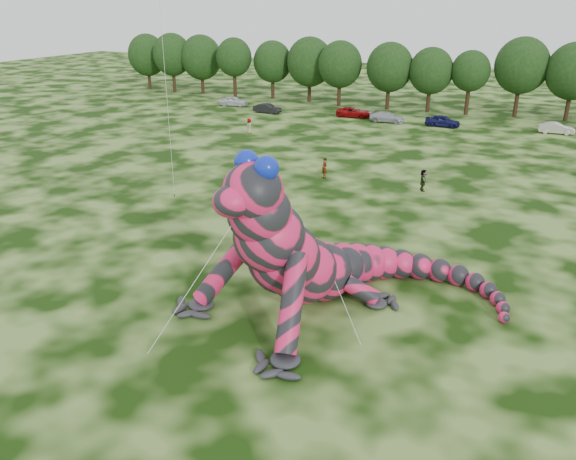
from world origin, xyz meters
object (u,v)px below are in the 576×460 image
(tree_1, at_px, (173,63))
(spectator_4, at_px, (249,126))
(tree_11, at_px, (572,82))
(car_2, at_px, (354,112))
(tree_4, at_px, (273,70))
(car_4, at_px, (443,121))
(car_0, at_px, (234,101))
(inflatable_gecko, at_px, (321,221))
(tree_7, at_px, (389,76))
(tree_10, at_px, (520,77))
(tree_6, at_px, (340,74))
(spectator_5, at_px, (423,180))
(tree_3, at_px, (234,68))
(car_1, at_px, (267,108))
(tree_5, at_px, (310,70))
(car_5, at_px, (556,128))
(car_3, at_px, (387,117))
(spectator_0, at_px, (324,168))
(tree_0, at_px, (148,62))
(tree_2, at_px, (202,64))
(tree_9, at_px, (469,83))
(tree_8, at_px, (430,80))

(tree_1, xyz_separation_m, spectator_4, (27.50, -24.10, -3.99))
(tree_11, relative_size, car_2, 2.13)
(tree_4, relative_size, car_4, 2.10)
(car_0, bearing_deg, tree_1, 56.16)
(inflatable_gecko, height_order, tree_7, tree_7)
(tree_10, xyz_separation_m, car_0, (-39.38, -8.69, -4.52))
(tree_6, xyz_separation_m, spectator_5, (20.19, -35.99, -3.84))
(inflatable_gecko, relative_size, tree_1, 1.77)
(tree_3, distance_m, car_1, 15.46)
(tree_7, distance_m, tree_11, 23.91)
(car_0, bearing_deg, tree_4, -22.19)
(tree_5, relative_size, car_5, 2.44)
(tree_6, distance_m, car_3, 14.09)
(spectator_5, bearing_deg, car_2, 7.26)
(tree_1, height_order, spectator_4, tree_1)
(inflatable_gecko, relative_size, spectator_5, 9.55)
(tree_11, height_order, spectator_0, tree_11)
(car_0, bearing_deg, tree_7, -79.83)
(tree_10, relative_size, tree_11, 1.04)
(tree_4, height_order, spectator_4, tree_4)
(tree_5, relative_size, spectator_0, 5.25)
(tree_11, bearing_deg, tree_5, 179.63)
(car_0, xyz_separation_m, car_5, (44.67, -0.75, -0.07))
(tree_7, bearing_deg, car_1, -146.05)
(tree_1, bearing_deg, car_2, -14.22)
(tree_5, bearing_deg, spectator_5, -55.68)
(tree_0, distance_m, spectator_4, 42.30)
(tree_2, height_order, spectator_0, tree_2)
(car_2, height_order, car_5, car_5)
(tree_1, distance_m, tree_9, 49.43)
(tree_11, distance_m, car_1, 40.48)
(tree_8, height_order, car_0, tree_8)
(tree_9, height_order, car_1, tree_9)
(tree_0, distance_m, tree_6, 37.09)
(tree_2, distance_m, tree_8, 38.84)
(tree_8, xyz_separation_m, spectator_0, (-1.93, -36.43, -3.54))
(inflatable_gecko, bearing_deg, car_5, 100.80)
(spectator_5, bearing_deg, inflatable_gecko, 155.26)
(tree_0, xyz_separation_m, car_4, (54.09, -11.60, -4.02))
(tree_5, relative_size, car_3, 2.15)
(tree_0, bearing_deg, car_1, -22.58)
(tree_2, relative_size, car_4, 2.24)
(inflatable_gecko, distance_m, car_1, 53.69)
(tree_10, xyz_separation_m, tree_11, (6.39, -0.38, -0.22))
(car_2, bearing_deg, tree_4, 55.86)
(tree_8, bearing_deg, tree_1, 178.62)
(tree_3, relative_size, car_0, 2.21)
(car_4, bearing_deg, tree_6, 65.18)
(tree_9, height_order, tree_11, tree_11)
(inflatable_gecko, height_order, spectator_0, inflatable_gecko)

